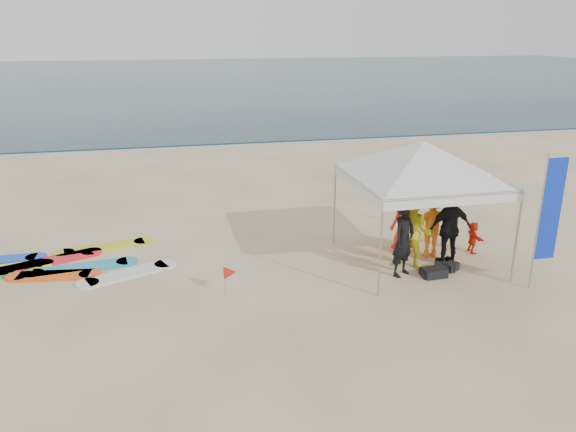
{
  "coord_description": "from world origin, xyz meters",
  "views": [
    {
      "loc": [
        -1.88,
        -10.4,
        5.67
      ],
      "look_at": [
        1.08,
        2.6,
        1.2
      ],
      "focal_mm": 35.0,
      "sensor_mm": 36.0,
      "label": 1
    }
  ],
  "objects_px": {
    "person_black_a": "(403,239)",
    "surfboard_spread": "(45,267)",
    "person_black_b": "(450,228)",
    "canopy_tent": "(424,141)",
    "person_orange_b": "(406,214)",
    "person_seated": "(473,237)",
    "person_orange_a": "(431,224)",
    "feather_flag": "(549,211)",
    "marker_pennant": "(230,273)",
    "person_yellow": "(413,234)"
  },
  "relations": [
    {
      "from": "person_seated",
      "to": "marker_pennant",
      "type": "distance_m",
      "value": 6.64
    },
    {
      "from": "person_orange_a",
      "to": "person_orange_b",
      "type": "relative_size",
      "value": 0.92
    },
    {
      "from": "canopy_tent",
      "to": "marker_pennant",
      "type": "xyz_separation_m",
      "value": [
        -4.84,
        -0.78,
        -2.6
      ]
    },
    {
      "from": "person_seated",
      "to": "surfboard_spread",
      "type": "height_order",
      "value": "person_seated"
    },
    {
      "from": "surfboard_spread",
      "to": "person_yellow",
      "type": "bearing_deg",
      "value": -12.76
    },
    {
      "from": "person_black_b",
      "to": "marker_pennant",
      "type": "height_order",
      "value": "person_black_b"
    },
    {
      "from": "person_seated",
      "to": "canopy_tent",
      "type": "distance_m",
      "value": 3.19
    },
    {
      "from": "canopy_tent",
      "to": "person_orange_b",
      "type": "bearing_deg",
      "value": 84.73
    },
    {
      "from": "person_orange_a",
      "to": "person_black_b",
      "type": "bearing_deg",
      "value": 115.08
    },
    {
      "from": "person_seated",
      "to": "feather_flag",
      "type": "height_order",
      "value": "feather_flag"
    },
    {
      "from": "person_seated",
      "to": "feather_flag",
      "type": "distance_m",
      "value": 2.7
    },
    {
      "from": "canopy_tent",
      "to": "feather_flag",
      "type": "distance_m",
      "value": 3.2
    },
    {
      "from": "person_orange_b",
      "to": "feather_flag",
      "type": "height_order",
      "value": "feather_flag"
    },
    {
      "from": "person_black_b",
      "to": "person_seated",
      "type": "xyz_separation_m",
      "value": [
        1.02,
        0.55,
        -0.53
      ]
    },
    {
      "from": "marker_pennant",
      "to": "surfboard_spread",
      "type": "relative_size",
      "value": 0.11
    },
    {
      "from": "person_black_a",
      "to": "surfboard_spread",
      "type": "xyz_separation_m",
      "value": [
        -8.48,
        2.32,
        -0.88
      ]
    },
    {
      "from": "feather_flag",
      "to": "person_orange_a",
      "type": "bearing_deg",
      "value": 125.0
    },
    {
      "from": "person_yellow",
      "to": "person_orange_b",
      "type": "relative_size",
      "value": 0.93
    },
    {
      "from": "person_yellow",
      "to": "surfboard_spread",
      "type": "bearing_deg",
      "value": -156.29
    },
    {
      "from": "person_yellow",
      "to": "surfboard_spread",
      "type": "height_order",
      "value": "person_yellow"
    },
    {
      "from": "person_black_a",
      "to": "person_orange_a",
      "type": "xyz_separation_m",
      "value": [
        1.18,
        0.95,
        -0.02
      ]
    },
    {
      "from": "person_orange_a",
      "to": "feather_flag",
      "type": "xyz_separation_m",
      "value": [
        1.61,
        -2.29,
        0.95
      ]
    },
    {
      "from": "canopy_tent",
      "to": "feather_flag",
      "type": "xyz_separation_m",
      "value": [
        2.1,
        -2.07,
        -1.26
      ]
    },
    {
      "from": "canopy_tent",
      "to": "marker_pennant",
      "type": "bearing_deg",
      "value": -170.89
    },
    {
      "from": "person_orange_a",
      "to": "marker_pennant",
      "type": "xyz_separation_m",
      "value": [
        -5.33,
        -1.0,
        -0.4
      ]
    },
    {
      "from": "person_orange_a",
      "to": "marker_pennant",
      "type": "relative_size",
      "value": 2.8
    },
    {
      "from": "feather_flag",
      "to": "marker_pennant",
      "type": "xyz_separation_m",
      "value": [
        -6.94,
        1.29,
        -1.35
      ]
    },
    {
      "from": "person_black_b",
      "to": "person_orange_a",
      "type": "bearing_deg",
      "value": -71.85
    },
    {
      "from": "person_yellow",
      "to": "person_orange_b",
      "type": "distance_m",
      "value": 1.34
    },
    {
      "from": "person_black_b",
      "to": "person_orange_b",
      "type": "bearing_deg",
      "value": -65.23
    },
    {
      "from": "person_black_b",
      "to": "canopy_tent",
      "type": "height_order",
      "value": "canopy_tent"
    },
    {
      "from": "person_black_a",
      "to": "surfboard_spread",
      "type": "distance_m",
      "value": 8.84
    },
    {
      "from": "person_black_a",
      "to": "marker_pennant",
      "type": "bearing_deg",
      "value": 148.52
    },
    {
      "from": "person_yellow",
      "to": "canopy_tent",
      "type": "xyz_separation_m",
      "value": [
        0.3,
        0.41,
        2.19
      ]
    },
    {
      "from": "person_black_b",
      "to": "feather_flag",
      "type": "xyz_separation_m",
      "value": [
        1.39,
        -1.72,
        0.89
      ]
    },
    {
      "from": "person_orange_b",
      "to": "canopy_tent",
      "type": "height_order",
      "value": "canopy_tent"
    },
    {
      "from": "person_black_b",
      "to": "person_seated",
      "type": "bearing_deg",
      "value": -154.01
    },
    {
      "from": "person_black_a",
      "to": "feather_flag",
      "type": "bearing_deg",
      "value": -58.05
    },
    {
      "from": "person_black_a",
      "to": "person_orange_b",
      "type": "xyz_separation_m",
      "value": [
        0.77,
        1.59,
        0.06
      ]
    },
    {
      "from": "person_black_b",
      "to": "marker_pennant",
      "type": "relative_size",
      "value": 2.98
    },
    {
      "from": "canopy_tent",
      "to": "surfboard_spread",
      "type": "relative_size",
      "value": 0.83
    },
    {
      "from": "person_yellow",
      "to": "person_black_b",
      "type": "height_order",
      "value": "person_black_b"
    },
    {
      "from": "person_orange_b",
      "to": "surfboard_spread",
      "type": "distance_m",
      "value": 9.33
    },
    {
      "from": "person_black_b",
      "to": "canopy_tent",
      "type": "distance_m",
      "value": 2.29
    },
    {
      "from": "person_black_a",
      "to": "person_black_b",
      "type": "xyz_separation_m",
      "value": [
        1.4,
        0.37,
        0.03
      ]
    },
    {
      "from": "person_yellow",
      "to": "surfboard_spread",
      "type": "xyz_separation_m",
      "value": [
        -8.87,
        2.01,
        -0.88
      ]
    },
    {
      "from": "person_orange_b",
      "to": "surfboard_spread",
      "type": "relative_size",
      "value": 0.34
    },
    {
      "from": "person_black_a",
      "to": "marker_pennant",
      "type": "height_order",
      "value": "person_black_a"
    },
    {
      "from": "person_black_a",
      "to": "person_seated",
      "type": "bearing_deg",
      "value": -11.4
    },
    {
      "from": "person_yellow",
      "to": "marker_pennant",
      "type": "height_order",
      "value": "person_yellow"
    }
  ]
}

